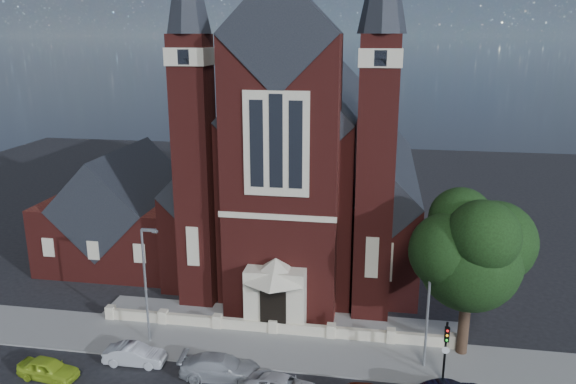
# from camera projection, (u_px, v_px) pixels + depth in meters

# --- Properties ---
(ground) EXTENTS (120.00, 120.00, 0.00)m
(ground) POSITION_uv_depth(u_px,v_px,m) (293.00, 282.00, 46.90)
(ground) COLOR black
(ground) RESTS_ON ground
(pavement_strip) EXTENTS (60.00, 5.00, 0.12)m
(pavement_strip) POSITION_uv_depth(u_px,v_px,m) (268.00, 349.00, 36.92)
(pavement_strip) COLOR gray
(pavement_strip) RESTS_ON ground
(forecourt_paving) EXTENTS (26.00, 3.00, 0.14)m
(forecourt_paving) POSITION_uv_depth(u_px,v_px,m) (279.00, 319.00, 40.72)
(forecourt_paving) COLOR gray
(forecourt_paving) RESTS_ON ground
(forecourt_wall) EXTENTS (24.00, 0.40, 0.90)m
(forecourt_wall) POSITION_uv_depth(u_px,v_px,m) (273.00, 333.00, 38.82)
(forecourt_wall) COLOR beige
(forecourt_wall) RESTS_ON ground
(church) EXTENTS (20.01, 34.90, 29.20)m
(church) POSITION_uv_depth(u_px,v_px,m) (306.00, 166.00, 52.25)
(church) COLOR #531A16
(church) RESTS_ON ground
(parish_hall) EXTENTS (12.00, 12.20, 10.24)m
(parish_hall) POSITION_uv_depth(u_px,v_px,m) (125.00, 216.00, 51.22)
(parish_hall) COLOR #531A16
(parish_hall) RESTS_ON ground
(street_tree) EXTENTS (6.40, 6.60, 10.70)m
(street_tree) POSITION_uv_depth(u_px,v_px,m) (473.00, 255.00, 34.20)
(street_tree) COLOR black
(street_tree) RESTS_ON ground
(street_lamp_left) EXTENTS (1.16, 0.22, 8.09)m
(street_lamp_left) POSITION_uv_depth(u_px,v_px,m) (146.00, 279.00, 36.47)
(street_lamp_left) COLOR gray
(street_lamp_left) RESTS_ON ground
(street_lamp_right) EXTENTS (1.16, 0.22, 8.09)m
(street_lamp_right) POSITION_uv_depth(u_px,v_px,m) (430.00, 300.00, 33.61)
(street_lamp_right) COLOR gray
(street_lamp_right) RESTS_ON ground
(traffic_signal) EXTENTS (0.28, 0.42, 4.00)m
(traffic_signal) POSITION_uv_depth(u_px,v_px,m) (446.00, 345.00, 32.51)
(traffic_signal) COLOR black
(traffic_signal) RESTS_ON ground
(car_lime_van) EXTENTS (3.88, 1.92, 1.27)m
(car_lime_van) POSITION_uv_depth(u_px,v_px,m) (48.00, 369.00, 33.57)
(car_lime_van) COLOR #AACD29
(car_lime_van) RESTS_ON ground
(car_silver_a) EXTENTS (3.89, 1.46, 1.27)m
(car_silver_a) POSITION_uv_depth(u_px,v_px,m) (135.00, 355.00, 35.04)
(car_silver_a) COLOR #B7BBBF
(car_silver_a) RESTS_ON ground
(car_silver_b) EXTENTS (5.04, 2.32, 1.43)m
(car_silver_b) POSITION_uv_depth(u_px,v_px,m) (221.00, 367.00, 33.60)
(car_silver_b) COLOR #9B9FA2
(car_silver_b) RESTS_ON ground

